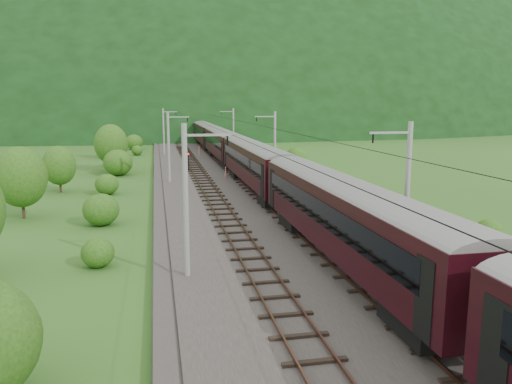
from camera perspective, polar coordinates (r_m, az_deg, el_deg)
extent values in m
plane|color=#2F5A1C|center=(28.15, 5.07, -9.20)|extent=(600.00, 600.00, 0.00)
cube|color=#38332D|center=(37.39, 0.75, -4.01)|extent=(14.00, 220.00, 0.30)
cube|color=#563224|center=(36.80, -4.02, -3.71)|extent=(0.08, 220.00, 0.15)
cube|color=#563224|center=(37.00, -1.81, -3.61)|extent=(0.08, 220.00, 0.15)
cube|color=black|center=(36.93, -2.91, -3.87)|extent=(2.40, 220.00, 0.12)
cube|color=#563224|center=(37.69, 3.25, -3.37)|extent=(0.08, 220.00, 0.15)
cube|color=#563224|center=(38.07, 5.35, -3.26)|extent=(0.08, 220.00, 0.15)
cube|color=black|center=(37.90, 4.30, -3.51)|extent=(2.40, 220.00, 0.12)
cylinder|color=gray|center=(25.97, -8.02, -1.07)|extent=(0.28, 0.28, 8.00)
cube|color=gray|center=(25.62, -5.52, 6.50)|extent=(2.40, 0.12, 0.12)
cylinder|color=black|center=(25.76, -3.28, 5.89)|extent=(0.10, 0.10, 0.50)
cylinder|color=gray|center=(57.67, -9.95, 5.06)|extent=(0.28, 0.28, 8.00)
cube|color=gray|center=(57.52, -8.85, 8.47)|extent=(2.40, 0.12, 0.12)
cylinder|color=black|center=(57.58, -7.83, 8.20)|extent=(0.10, 0.10, 0.50)
cylinder|color=gray|center=(89.59, -10.51, 6.83)|extent=(0.28, 0.28, 8.00)
cube|color=gray|center=(89.49, -9.81, 9.02)|extent=(2.40, 0.12, 0.12)
cylinder|color=black|center=(89.53, -9.15, 8.85)|extent=(0.10, 0.10, 0.50)
cylinder|color=gray|center=(121.55, -10.78, 7.67)|extent=(0.28, 0.28, 8.00)
cube|color=gray|center=(121.47, -10.26, 9.29)|extent=(2.40, 0.12, 0.12)
cylinder|color=black|center=(121.50, -9.78, 9.16)|extent=(0.10, 0.10, 0.50)
cylinder|color=gray|center=(153.52, -10.94, 8.16)|extent=(0.28, 0.28, 8.00)
cube|color=gray|center=(153.47, -10.53, 9.44)|extent=(2.40, 0.12, 0.12)
cylinder|color=black|center=(153.49, -10.14, 9.34)|extent=(0.10, 0.10, 0.50)
cylinder|color=gray|center=(29.38, 16.88, -0.10)|extent=(0.28, 0.28, 8.00)
cube|color=gray|center=(28.44, 15.09, 6.57)|extent=(2.40, 0.12, 0.12)
cylinder|color=black|center=(28.03, 13.22, 5.98)|extent=(0.10, 0.10, 0.50)
cylinder|color=gray|center=(59.29, 2.17, 5.34)|extent=(0.28, 0.28, 8.00)
cube|color=gray|center=(58.83, 1.04, 8.62)|extent=(2.40, 0.12, 0.12)
cylinder|color=black|center=(58.63, 0.07, 8.33)|extent=(0.10, 0.10, 0.50)
cylinder|color=gray|center=(90.64, -2.59, 7.02)|extent=(0.28, 0.28, 8.00)
cube|color=gray|center=(90.34, -3.37, 9.16)|extent=(2.40, 0.12, 0.12)
cylinder|color=black|center=(90.21, -4.01, 8.96)|extent=(0.10, 0.10, 0.50)
cylinder|color=gray|center=(122.32, -4.91, 7.82)|extent=(0.28, 0.28, 8.00)
cube|color=gray|center=(122.10, -5.50, 9.41)|extent=(2.40, 0.12, 0.12)
cylinder|color=black|center=(122.00, -5.97, 9.26)|extent=(0.10, 0.10, 0.50)
cylinder|color=gray|center=(154.14, -6.28, 8.29)|extent=(0.28, 0.28, 8.00)
cube|color=gray|center=(153.96, -6.75, 9.54)|extent=(2.40, 0.12, 0.12)
cylinder|color=black|center=(153.89, -7.13, 9.42)|extent=(0.10, 0.10, 0.50)
cylinder|color=black|center=(35.89, -3.00, 6.63)|extent=(0.03, 198.00, 0.03)
cylinder|color=black|center=(36.89, 4.44, 6.71)|extent=(0.03, 198.00, 0.03)
ellipsoid|color=black|center=(285.69, -9.93, 8.20)|extent=(504.00, 360.00, 244.00)
cube|color=black|center=(27.55, 10.27, -2.79)|extent=(3.20, 24.25, 3.31)
cylinder|color=gray|center=(27.26, 10.37, 0.26)|extent=(3.20, 24.13, 3.20)
cube|color=black|center=(26.92, 7.09, -2.14)|extent=(0.05, 21.34, 1.27)
cube|color=black|center=(28.10, 13.37, -1.82)|extent=(0.05, 21.34, 1.27)
cube|color=black|center=(20.95, 18.85, -13.61)|extent=(2.42, 3.53, 0.99)
cube|color=black|center=(35.85, 5.19, -3.16)|extent=(2.42, 3.53, 0.99)
cube|color=black|center=(51.61, -0.09, 3.41)|extent=(3.20, 24.25, 3.31)
cylinder|color=gray|center=(51.46, -0.09, 5.05)|extent=(3.20, 24.13, 3.20)
cube|color=black|center=(51.28, -1.87, 3.80)|extent=(0.05, 21.34, 1.27)
cube|color=black|center=(51.91, 1.67, 3.88)|extent=(0.05, 21.34, 1.27)
cube|color=black|center=(43.75, 2.08, -0.69)|extent=(2.42, 3.53, 0.99)
cube|color=black|center=(60.17, -1.67, 2.31)|extent=(2.42, 3.53, 0.99)
cube|color=black|center=(76.50, -3.82, 5.61)|extent=(3.20, 24.25, 3.31)
cylinder|color=gray|center=(76.39, -3.83, 6.72)|extent=(3.20, 24.13, 3.20)
cube|color=black|center=(76.27, -5.03, 5.88)|extent=(0.05, 21.34, 1.27)
cube|color=black|center=(76.70, -2.62, 5.93)|extent=(0.05, 21.34, 1.27)
cube|color=black|center=(68.35, -2.85, 3.26)|extent=(2.42, 3.53, 0.99)
cube|color=black|center=(85.08, -4.56, 4.61)|extent=(2.42, 3.53, 0.99)
cube|color=black|center=(101.60, -5.72, 6.72)|extent=(3.20, 24.25, 3.31)
cylinder|color=gray|center=(101.52, -5.74, 7.55)|extent=(3.20, 24.13, 3.20)
cube|color=black|center=(101.43, -6.64, 6.92)|extent=(0.05, 21.34, 1.27)
cube|color=black|center=(101.75, -4.81, 6.96)|extent=(0.05, 21.34, 1.27)
cube|color=black|center=(93.34, -5.18, 5.09)|extent=(2.42, 3.53, 0.99)
cube|color=black|center=(110.18, -6.14, 5.86)|extent=(2.42, 3.53, 0.99)
cube|color=navy|center=(136.68, -7.21, 7.57)|extent=(3.20, 19.84, 3.31)
cylinder|color=gray|center=(136.62, -7.22, 8.20)|extent=(3.20, 19.74, 3.20)
cube|color=black|center=(136.55, -7.90, 7.72)|extent=(0.05, 17.46, 1.27)
cube|color=black|center=(136.79, -6.53, 7.76)|extent=(0.05, 17.46, 1.27)
cube|color=black|center=(129.88, -6.96, 6.49)|extent=(2.42, 3.53, 0.99)
cube|color=black|center=(143.71, -7.40, 6.84)|extent=(2.42, 3.53, 0.99)
cube|color=gold|center=(146.37, -7.49, 7.65)|extent=(3.26, 0.50, 2.98)
cube|color=gold|center=(127.01, -6.88, 7.29)|extent=(3.26, 0.50, 2.98)
cube|color=black|center=(139.59, -7.32, 8.55)|extent=(0.08, 1.60, 0.99)
cylinder|color=red|center=(86.59, -6.51, 4.72)|extent=(0.18, 0.18, 1.68)
cylinder|color=red|center=(60.91, -3.50, 2.28)|extent=(0.14, 0.14, 1.29)
cylinder|color=black|center=(67.33, -7.73, 3.34)|extent=(0.15, 0.15, 2.17)
sphere|color=red|center=(67.20, -7.75, 4.31)|extent=(0.26, 0.26, 0.26)
ellipsoid|color=#224A13|center=(30.13, -17.63, -6.64)|extent=(1.89, 1.89, 1.70)
ellipsoid|color=#224A13|center=(39.99, -17.29, -1.94)|extent=(2.75, 2.75, 2.47)
ellipsoid|color=#224A13|center=(53.21, -16.68, 0.85)|extent=(2.38, 2.38, 2.15)
ellipsoid|color=#224A13|center=(66.72, -15.50, 3.26)|extent=(3.74, 3.74, 3.36)
ellipsoid|color=#224A13|center=(77.05, -16.29, 3.52)|extent=(1.99, 1.99, 1.79)
ellipsoid|color=#224A13|center=(91.48, -13.44, 4.65)|extent=(1.99, 1.99, 1.79)
ellipsoid|color=#224A13|center=(102.77, -13.76, 5.57)|extent=(3.38, 3.38, 3.04)
ellipsoid|color=#224A13|center=(116.91, -14.54, 6.18)|extent=(3.92, 3.92, 3.53)
cylinder|color=black|center=(44.64, -25.12, -0.75)|extent=(0.24, 0.24, 3.19)
ellipsoid|color=#224A13|center=(44.36, -25.30, 1.56)|extent=(4.10, 4.10, 4.92)
cylinder|color=black|center=(56.10, -21.48, 1.30)|extent=(0.24, 0.24, 2.67)
ellipsoid|color=#224A13|center=(55.90, -21.58, 2.84)|extent=(3.43, 3.43, 4.11)
cylinder|color=black|center=(70.95, -16.16, 3.68)|extent=(0.24, 0.24, 3.50)
ellipsoid|color=#224A13|center=(70.76, -16.24, 5.28)|extent=(4.50, 4.50, 5.40)
cylinder|color=black|center=(87.93, -16.61, 4.59)|extent=(0.24, 0.24, 2.72)
ellipsoid|color=#224A13|center=(87.80, -16.66, 5.60)|extent=(3.50, 3.50, 4.20)
ellipsoid|color=#224A13|center=(36.16, 25.00, -4.39)|extent=(1.82, 1.82, 1.64)
ellipsoid|color=#224A13|center=(49.98, 8.89, 0.88)|extent=(2.96, 2.96, 2.67)
ellipsoid|color=#224A13|center=(70.63, 4.58, 3.73)|extent=(3.10, 3.10, 2.79)
ellipsoid|color=#224A13|center=(88.59, 2.00, 4.76)|extent=(2.04, 2.04, 1.84)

